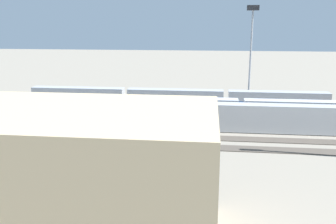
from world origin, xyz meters
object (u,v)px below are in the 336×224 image
(train_on_track_0, at_px, (175,97))
(train_on_track_4, at_px, (139,114))
(train_on_track_3, at_px, (113,110))
(train_on_track_2, at_px, (177,106))
(light_mast_0, at_px, (251,41))

(train_on_track_0, relative_size, train_on_track_4, 0.60)
(train_on_track_0, bearing_deg, train_on_track_3, 53.16)
(train_on_track_2, distance_m, train_on_track_3, 13.58)
(train_on_track_0, height_order, train_on_track_4, train_on_track_4)
(train_on_track_2, xyz_separation_m, light_mast_0, (-16.35, -13.59, 13.20))
(train_on_track_2, xyz_separation_m, train_on_track_3, (12.63, 5.00, -0.03))
(train_on_track_4, xyz_separation_m, light_mast_0, (-22.54, -23.59, 12.65))
(train_on_track_4, bearing_deg, train_on_track_0, -103.50)
(train_on_track_4, distance_m, train_on_track_3, 8.17)
(train_on_track_3, bearing_deg, train_on_track_4, 142.16)
(train_on_track_2, relative_size, train_on_track_3, 0.83)
(train_on_track_2, relative_size, light_mast_0, 4.89)
(train_on_track_0, bearing_deg, light_mast_0, -168.55)
(train_on_track_4, bearing_deg, light_mast_0, -133.70)
(train_on_track_3, relative_size, light_mast_0, 5.92)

